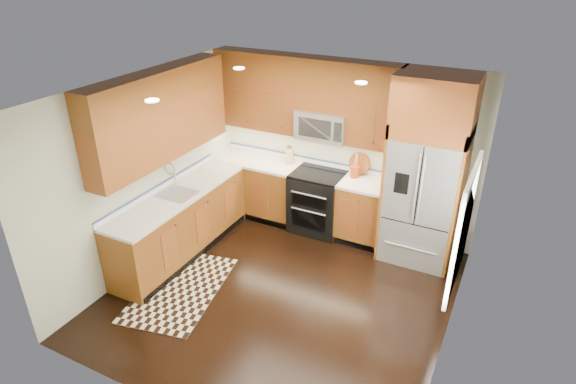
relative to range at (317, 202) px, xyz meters
The scene contains 16 objects.
ground 1.75m from the range, 81.47° to the right, with size 4.00×4.00×0.00m, color black.
wall_back 0.93m from the range, 53.04° to the left, with size 4.00×0.02×2.60m, color beige.
wall_left 2.56m from the range, 136.38° to the right, with size 0.02×4.00×2.60m, color beige.
wall_right 2.92m from the range, 36.55° to the right, with size 0.02×4.00×2.60m, color beige.
window 2.83m from the range, 33.39° to the right, with size 0.04×1.10×1.30m.
base_cabinets 1.25m from the range, 141.90° to the right, with size 2.85×3.00×0.90m.
countertop 1.16m from the range, 142.09° to the right, with size 2.86×3.01×0.04m.
upper_cabinets 1.89m from the range, 147.22° to the right, with size 2.85×3.00×1.15m.
range is the anchor object (origin of this frame).
microwave 1.20m from the range, 90.19° to the left, with size 0.76×0.40×0.42m.
refrigerator 1.76m from the range, ahead, with size 0.98×0.75×2.60m.
sink_faucet 2.13m from the range, 135.87° to the right, with size 0.54×0.44×0.37m.
rug 2.43m from the range, 113.49° to the right, with size 0.96×1.59×0.01m, color black.
knife_block 0.85m from the range, 161.34° to the left, with size 0.14×0.17×0.28m.
utensil_crock 0.80m from the range, 14.64° to the left, with size 0.17×0.17×0.37m.
cutting_board 0.77m from the range, 27.10° to the left, with size 0.33×0.33×0.02m, color brown.
Camera 1 is at (2.28, -4.31, 3.92)m, focal length 30.00 mm.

